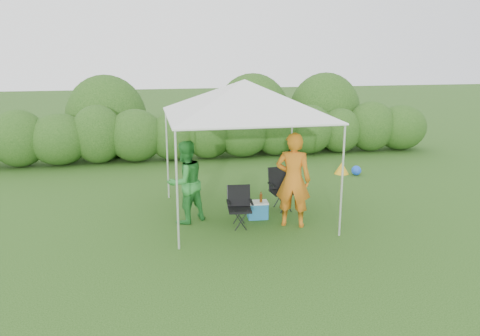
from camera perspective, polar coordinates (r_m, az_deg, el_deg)
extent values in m
plane|color=#31591C|center=(9.51, 1.18, -6.69)|extent=(70.00, 70.00, 0.00)
ellipsoid|color=#2E561B|center=(15.32, -25.40, 3.29)|extent=(1.65, 1.40, 1.73)
cylinder|color=#382616|center=(15.46, -25.13, 0.69)|extent=(0.12, 0.12, 0.30)
ellipsoid|color=#2E561B|center=(15.11, -21.21, 3.27)|extent=(1.80, 1.53, 1.57)
cylinder|color=#382616|center=(15.23, -21.00, 0.92)|extent=(0.12, 0.12, 0.30)
ellipsoid|color=#2E561B|center=(14.94, -16.96, 3.94)|extent=(1.57, 1.34, 1.80)
cylinder|color=#382616|center=(15.08, -16.76, 1.14)|extent=(0.12, 0.12, 0.30)
ellipsoid|color=#2E561B|center=(14.89, -12.61, 3.89)|extent=(1.72, 1.47, 1.65)
cylinder|color=#382616|center=(15.02, -12.47, 1.36)|extent=(0.12, 0.12, 0.30)
ellipsoid|color=#2E561B|center=(14.93, -8.24, 3.82)|extent=(1.50, 1.28, 1.50)
cylinder|color=#382616|center=(15.04, -8.16, 1.57)|extent=(0.12, 0.12, 0.30)
ellipsoid|color=#2E561B|center=(15.02, -3.94, 4.43)|extent=(1.65, 1.40, 1.73)
cylinder|color=#382616|center=(15.15, -3.89, 1.77)|extent=(0.12, 0.12, 0.30)
ellipsoid|color=#2E561B|center=(15.22, 0.30, 4.30)|extent=(1.80, 1.53, 1.57)
cylinder|color=#382616|center=(15.34, 0.29, 1.96)|extent=(0.12, 0.12, 0.30)
ellipsoid|color=#2E561B|center=(15.47, 4.41, 4.85)|extent=(1.58, 1.34, 1.80)
cylinder|color=#382616|center=(15.61, 4.36, 2.13)|extent=(0.12, 0.12, 0.30)
ellipsoid|color=#2E561B|center=(15.83, 8.35, 4.68)|extent=(1.72, 1.47, 1.65)
cylinder|color=#382616|center=(15.96, 8.27, 2.28)|extent=(0.12, 0.12, 0.30)
ellipsoid|color=#2E561B|center=(16.27, 12.10, 4.49)|extent=(1.50, 1.28, 1.50)
cylinder|color=#382616|center=(16.37, 11.99, 2.42)|extent=(0.12, 0.12, 0.30)
ellipsoid|color=#2E561B|center=(16.73, 15.68, 4.93)|extent=(1.65, 1.40, 1.73)
cylinder|color=#382616|center=(16.86, 15.52, 2.54)|extent=(0.12, 0.12, 0.30)
ellipsoid|color=#2E561B|center=(17.29, 19.01, 4.72)|extent=(1.80, 1.53, 1.57)
cylinder|color=#382616|center=(17.40, 18.84, 2.65)|extent=(0.12, 0.12, 0.30)
cylinder|color=silver|center=(8.03, -7.67, -2.87)|extent=(0.04, 0.04, 2.10)
cylinder|color=silver|center=(8.74, 12.33, -1.66)|extent=(0.04, 0.04, 2.10)
cylinder|color=silver|center=(10.93, -8.86, 1.64)|extent=(0.04, 0.04, 2.10)
cylinder|color=silver|center=(11.47, 6.29, 2.31)|extent=(0.04, 0.04, 2.10)
cube|color=white|center=(9.47, 0.56, 6.44)|extent=(3.10, 3.10, 0.03)
pyramid|color=white|center=(9.43, 0.57, 8.64)|extent=(3.10, 3.10, 0.70)
cube|color=black|center=(10.20, 5.25, -2.91)|extent=(0.53, 0.50, 0.05)
cube|color=black|center=(10.31, 4.85, -1.16)|extent=(0.51, 0.18, 0.48)
cube|color=black|center=(10.06, 3.90, -2.10)|extent=(0.08, 0.42, 0.03)
cube|color=black|center=(10.25, 6.62, -1.87)|extent=(0.08, 0.42, 0.03)
cylinder|color=black|center=(10.00, 4.54, -4.46)|extent=(0.02, 0.02, 0.40)
cylinder|color=black|center=(10.15, 6.77, -4.23)|extent=(0.02, 0.02, 0.40)
cylinder|color=black|center=(10.38, 3.71, -3.75)|extent=(0.02, 0.02, 0.40)
cylinder|color=black|center=(10.52, 5.87, -3.54)|extent=(0.02, 0.02, 0.40)
cube|color=black|center=(9.17, -0.03, -5.12)|extent=(0.48, 0.45, 0.04)
cube|color=black|center=(9.27, -0.15, -3.35)|extent=(0.45, 0.16, 0.42)
cube|color=black|center=(9.10, -1.47, -4.26)|extent=(0.08, 0.38, 0.03)
cube|color=black|center=(9.15, 1.41, -4.16)|extent=(0.08, 0.38, 0.03)
cylinder|color=black|center=(9.04, -1.09, -6.61)|extent=(0.02, 0.02, 0.36)
cylinder|color=black|center=(9.08, 1.28, -6.52)|extent=(0.02, 0.02, 0.36)
cylinder|color=black|center=(9.39, -1.29, -5.81)|extent=(0.02, 0.02, 0.36)
cylinder|color=black|center=(9.43, 0.99, -5.73)|extent=(0.02, 0.02, 0.36)
imported|color=orange|center=(9.14, 6.49, -1.45)|extent=(0.81, 0.69, 1.88)
imported|color=#2C8833|center=(9.39, -6.67, -1.71)|extent=(1.02, 0.96, 1.67)
cube|color=teal|center=(9.72, 2.15, -5.21)|extent=(0.42, 0.32, 0.33)
cube|color=silver|center=(9.66, 2.16, -4.21)|extent=(0.44, 0.34, 0.03)
cylinder|color=#592D0C|center=(9.60, 2.57, -3.55)|extent=(0.06, 0.06, 0.22)
cone|color=gold|center=(13.48, 12.30, 0.00)|extent=(0.40, 0.40, 0.34)
sphere|color=blue|center=(13.43, 13.99, -0.29)|extent=(0.27, 0.27, 0.27)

